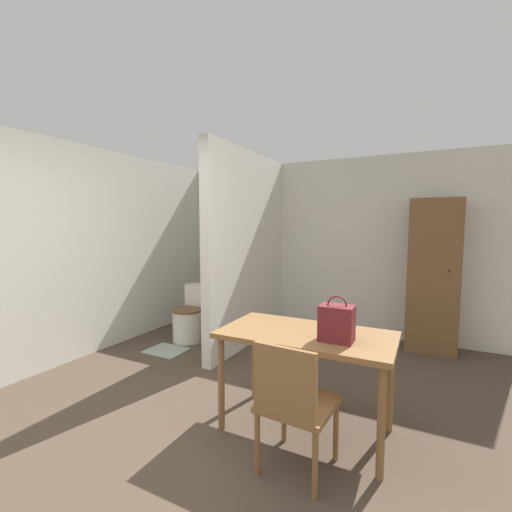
{
  "coord_description": "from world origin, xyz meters",
  "views": [
    {
      "loc": [
        1.54,
        -1.43,
        1.57
      ],
      "look_at": [
        -0.06,
        1.76,
        1.24
      ],
      "focal_mm": 24.0,
      "sensor_mm": 36.0,
      "label": 1
    }
  ],
  "objects_px": {
    "wooden_chair": "(293,401)",
    "wooden_cabinet": "(433,276)",
    "toilet": "(190,318)",
    "dining_table": "(306,343)",
    "handbag": "(337,323)"
  },
  "relations": [
    {
      "from": "toilet",
      "to": "wooden_cabinet",
      "type": "bearing_deg",
      "value": 19.46
    },
    {
      "from": "handbag",
      "to": "wooden_cabinet",
      "type": "height_order",
      "value": "wooden_cabinet"
    },
    {
      "from": "dining_table",
      "to": "wooden_chair",
      "type": "distance_m",
      "value": 0.53
    },
    {
      "from": "handbag",
      "to": "toilet",
      "type": "bearing_deg",
      "value": 149.5
    },
    {
      "from": "wooden_chair",
      "to": "handbag",
      "type": "height_order",
      "value": "handbag"
    },
    {
      "from": "wooden_chair",
      "to": "wooden_cabinet",
      "type": "distance_m",
      "value": 2.94
    },
    {
      "from": "toilet",
      "to": "handbag",
      "type": "distance_m",
      "value": 2.76
    },
    {
      "from": "wooden_chair",
      "to": "toilet",
      "type": "relative_size",
      "value": 1.18
    },
    {
      "from": "toilet",
      "to": "dining_table",
      "type": "bearing_deg",
      "value": -31.64
    },
    {
      "from": "toilet",
      "to": "handbag",
      "type": "bearing_deg",
      "value": -30.5
    },
    {
      "from": "handbag",
      "to": "dining_table",
      "type": "bearing_deg",
      "value": 160.2
    },
    {
      "from": "wooden_chair",
      "to": "toilet",
      "type": "distance_m",
      "value": 2.79
    },
    {
      "from": "wooden_chair",
      "to": "dining_table",
      "type": "bearing_deg",
      "value": 103.47
    },
    {
      "from": "wooden_cabinet",
      "to": "toilet",
      "type": "bearing_deg",
      "value": -160.54
    },
    {
      "from": "wooden_chair",
      "to": "wooden_cabinet",
      "type": "xyz_separation_m",
      "value": [
        0.78,
        2.79,
        0.47
      ]
    }
  ]
}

